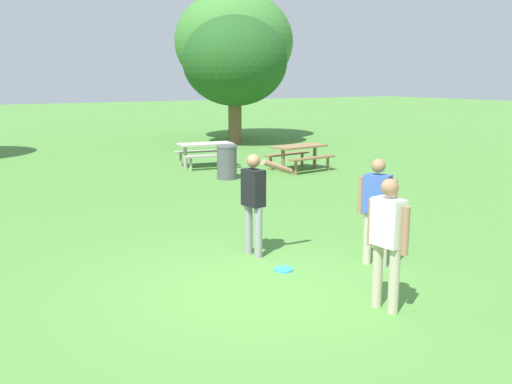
# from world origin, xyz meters

# --- Properties ---
(ground_plane) EXTENTS (120.00, 120.00, 0.00)m
(ground_plane) POSITION_xyz_m (0.00, 0.00, 0.00)
(ground_plane) COLOR #4C8438
(person_thrower) EXTENTS (0.26, 0.61, 1.64)m
(person_thrower) POSITION_xyz_m (1.10, -1.45, 0.94)
(person_thrower) COLOR #B7AD93
(person_thrower) RESTS_ON ground
(person_catcher) EXTENTS (0.72, 0.61, 1.64)m
(person_catcher) POSITION_xyz_m (0.83, 1.25, 0.96)
(person_catcher) COLOR gray
(person_catcher) RESTS_ON ground
(person_bystander) EXTENTS (0.36, 0.56, 1.64)m
(person_bystander) POSITION_xyz_m (2.15, -0.12, 0.94)
(person_bystander) COLOR #B7AD93
(person_bystander) RESTS_ON ground
(frisbee) EXTENTS (0.28, 0.28, 0.03)m
(frisbee) POSITION_xyz_m (0.83, 0.39, 0.01)
(frisbee) COLOR #2D9EDB
(frisbee) RESTS_ON ground
(picnic_table_near) EXTENTS (1.87, 1.63, 0.77)m
(picnic_table_near) POSITION_xyz_m (6.39, 7.90, 0.56)
(picnic_table_near) COLOR olive
(picnic_table_near) RESTS_ON ground
(picnic_table_far) EXTENTS (1.88, 1.64, 0.77)m
(picnic_table_far) POSITION_xyz_m (4.19, 9.96, 0.56)
(picnic_table_far) COLOR #B2ADA3
(picnic_table_far) RESTS_ON ground
(trash_can_beside_table) EXTENTS (0.59, 0.59, 0.96)m
(trash_can_beside_table) POSITION_xyz_m (3.76, 7.69, 0.48)
(trash_can_beside_table) COLOR #515156
(trash_can_beside_table) RESTS_ON ground
(tree_broad_center) EXTENTS (4.38, 4.38, 5.36)m
(tree_broad_center) POSITION_xyz_m (8.05, 14.99, 3.47)
(tree_broad_center) COLOR brown
(tree_broad_center) RESTS_ON ground
(tree_far_right) EXTENTS (5.41, 5.41, 6.72)m
(tree_far_right) POSITION_xyz_m (9.23, 17.24, 4.39)
(tree_far_right) COLOR brown
(tree_far_right) RESTS_ON ground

